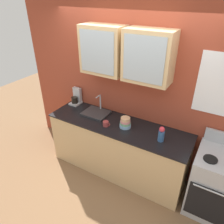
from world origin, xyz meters
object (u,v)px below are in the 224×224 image
(vase, at_px, (161,134))
(cup_near_sink, at_px, (106,124))
(bowl_stack, at_px, (125,123))
(coffee_maker, at_px, (76,98))
(sink_faucet, at_px, (96,112))
(stove_range, at_px, (215,184))

(vase, height_order, cup_near_sink, vase)
(bowl_stack, xyz_separation_m, coffee_maker, (-1.12, 0.24, 0.03))
(sink_faucet, relative_size, cup_near_sink, 3.45)
(stove_range, relative_size, cup_near_sink, 9.12)
(sink_faucet, xyz_separation_m, vase, (1.17, -0.16, 0.09))
(bowl_stack, bearing_deg, vase, -5.29)
(vase, height_order, coffee_maker, coffee_maker)
(bowl_stack, bearing_deg, cup_near_sink, -155.34)
(sink_faucet, xyz_separation_m, cup_near_sink, (0.33, -0.23, 0.02))
(stove_range, relative_size, vase, 4.91)
(bowl_stack, bearing_deg, stove_range, 0.28)
(sink_faucet, height_order, bowl_stack, sink_faucet)
(stove_range, relative_size, bowl_stack, 6.46)
(stove_range, distance_m, bowl_stack, 1.46)
(sink_faucet, xyz_separation_m, bowl_stack, (0.60, -0.11, 0.05))
(vase, bearing_deg, sink_faucet, 172.15)
(stove_range, distance_m, vase, 0.97)
(stove_range, xyz_separation_m, bowl_stack, (-1.36, -0.01, 0.53))
(sink_faucet, height_order, vase, sink_faucet)
(vase, xyz_separation_m, coffee_maker, (-1.69, 0.30, -0.00))
(stove_range, bearing_deg, bowl_stack, -179.72)
(sink_faucet, bearing_deg, bowl_stack, -10.27)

